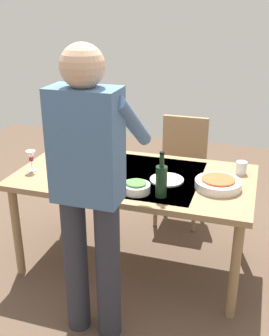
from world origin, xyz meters
The scene contains 14 objects.
ground_plane centered at (0.00, 0.00, 0.00)m, with size 6.00×6.00×0.00m, color brown.
dining_table centered at (0.00, 0.00, 0.66)m, with size 1.65×0.89×0.73m.
chair_near centered at (-0.18, -0.83, 0.53)m, with size 0.40×0.40×0.91m.
person_server centered at (0.03, 0.71, 0.96)m, with size 0.42×0.61×1.69m.
wine_bottle centered at (-0.26, 0.28, 0.84)m, with size 0.07×0.07×0.30m.
wine_glass_left centered at (0.72, 0.15, 0.83)m, with size 0.07×0.07×0.15m.
water_cup_near_left centered at (0.46, -0.31, 0.78)m, with size 0.07×0.07×0.11m, color silver.
water_cup_near_right centered at (-0.71, -0.24, 0.77)m, with size 0.08×0.08×0.09m, color silver.
serving_bowl_pasta centered at (-0.58, 0.05, 0.76)m, with size 0.30×0.30×0.07m.
side_bowl_salad centered at (-0.09, 0.26, 0.76)m, with size 0.18×0.18×0.07m.
dinner_plate_near centered at (-0.24, 0.03, 0.73)m, with size 0.23×0.23×0.01m, color white.
dinner_plate_far centered at (0.41, 0.23, 0.73)m, with size 0.23×0.23×0.01m, color white.
table_knife centered at (0.25, -0.26, 0.73)m, with size 0.01×0.20×0.01m, color silver.
table_fork centered at (0.15, 0.05, 0.73)m, with size 0.01×0.18×0.01m, color silver.
Camera 1 is at (-0.80, 2.52, 1.87)m, focal length 43.98 mm.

